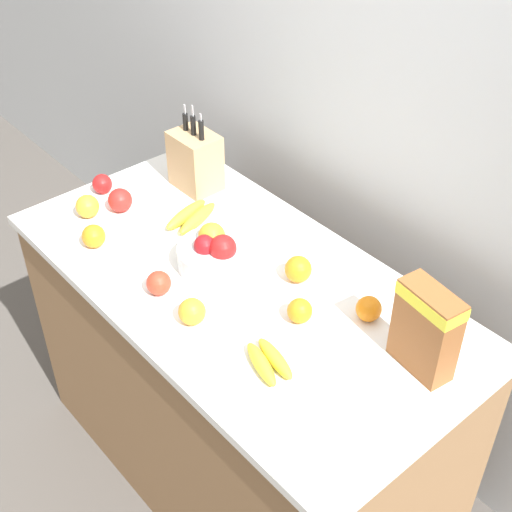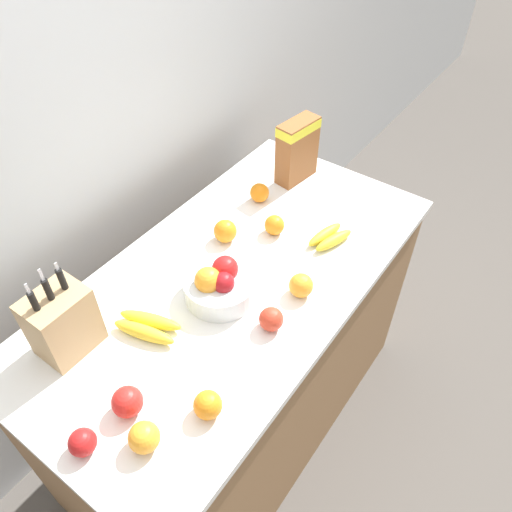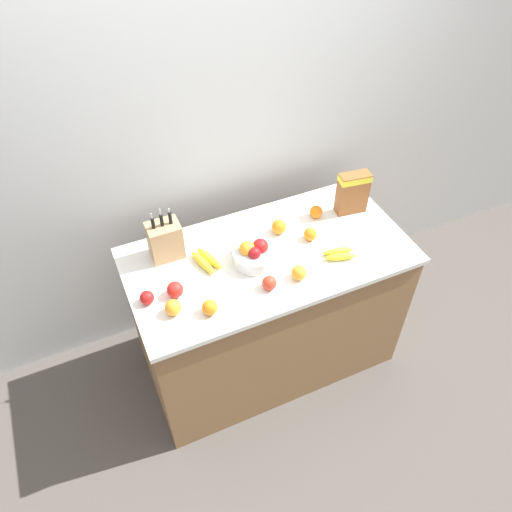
{
  "view_description": "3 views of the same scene",
  "coord_description": "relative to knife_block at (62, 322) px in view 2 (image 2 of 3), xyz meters",
  "views": [
    {
      "loc": [
        1.27,
        -1.02,
        2.31
      ],
      "look_at": [
        0.02,
        0.05,
        1.01
      ],
      "focal_mm": 50.0,
      "sensor_mm": 36.0,
      "label": 1
    },
    {
      "loc": [
        -0.86,
        -0.71,
        2.13
      ],
      "look_at": [
        0.06,
        -0.04,
        1.0
      ],
      "focal_mm": 35.0,
      "sensor_mm": 36.0,
      "label": 2
    },
    {
      "loc": [
        -0.82,
        -1.67,
        2.79
      ],
      "look_at": [
        -0.09,
        -0.03,
        0.99
      ],
      "focal_mm": 35.0,
      "sensor_mm": 36.0,
      "label": 3
    }
  ],
  "objects": [
    {
      "name": "ground_plane",
      "position": [
        0.49,
        -0.21,
        -1.04
      ],
      "size": [
        14.0,
        14.0,
        0.0
      ],
      "primitive_type": "plane",
      "color": "#514C47"
    },
    {
      "name": "wall_back",
      "position": [
        0.49,
        0.38,
        0.26
      ],
      "size": [
        9.0,
        0.06,
        2.6
      ],
      "color": "silver",
      "rests_on": "ground_plane"
    },
    {
      "name": "counter",
      "position": [
        0.49,
        -0.21,
        -0.57
      ],
      "size": [
        1.5,
        0.76,
        0.94
      ],
      "color": "olive",
      "rests_on": "ground_plane"
    },
    {
      "name": "knife_block",
      "position": [
        0.0,
        0.0,
        0.0
      ],
      "size": [
        0.17,
        0.13,
        0.31
      ],
      "color": "tan",
      "rests_on": "counter"
    },
    {
      "name": "cereal_box",
      "position": [
        1.07,
        -0.08,
        0.03
      ],
      "size": [
        0.18,
        0.1,
        0.25
      ],
      "rotation": [
        0.0,
        0.0,
        -0.14
      ],
      "color": "brown",
      "rests_on": "counter"
    },
    {
      "name": "fruit_bowl",
      "position": [
        0.4,
        -0.23,
        -0.05
      ],
      "size": [
        0.23,
        0.23,
        0.13
      ],
      "color": "silver",
      "rests_on": "counter"
    },
    {
      "name": "banana_bunch_left",
      "position": [
        0.81,
        -0.38,
        -0.09
      ],
      "size": [
        0.18,
        0.12,
        0.04
      ],
      "rotation": [
        0.0,
        0.0,
        6.08
      ],
      "color": "yellow",
      "rests_on": "counter"
    },
    {
      "name": "banana_bunch_right",
      "position": [
        0.16,
        -0.14,
        -0.08
      ],
      "size": [
        0.14,
        0.22,
        0.04
      ],
      "rotation": [
        0.0,
        0.0,
        1.92
      ],
      "color": "yellow",
      "rests_on": "counter"
    },
    {
      "name": "apple_middle",
      "position": [
        -0.18,
        -0.27,
        -0.07
      ],
      "size": [
        0.07,
        0.07,
        0.07
      ],
      "primitive_type": "sphere",
      "color": "red",
      "rests_on": "counter"
    },
    {
      "name": "apple_near_bananas",
      "position": [
        -0.05,
        -0.29,
        -0.06
      ],
      "size": [
        0.08,
        0.08,
        0.08
      ],
      "primitive_type": "sphere",
      "color": "red",
      "rests_on": "counter"
    },
    {
      "name": "apple_leftmost",
      "position": [
        0.39,
        -0.43,
        -0.07
      ],
      "size": [
        0.07,
        0.07,
        0.07
      ],
      "primitive_type": "sphere",
      "color": "red",
      "rests_on": "counter"
    },
    {
      "name": "orange_front_left",
      "position": [
        0.55,
        -0.43,
        -0.07
      ],
      "size": [
        0.08,
        0.08,
        0.08
      ],
      "primitive_type": "sphere",
      "color": "orange",
      "rests_on": "counter"
    },
    {
      "name": "orange_front_center",
      "position": [
        0.74,
        -0.2,
        -0.07
      ],
      "size": [
        0.07,
        0.07,
        0.07
      ],
      "primitive_type": "sphere",
      "color": "orange",
      "rests_on": "counter"
    },
    {
      "name": "orange_back_center",
      "position": [
        0.07,
        -0.46,
        -0.07
      ],
      "size": [
        0.08,
        0.08,
        0.08
      ],
      "primitive_type": "sphere",
      "color": "orange",
      "rests_on": "counter"
    },
    {
      "name": "orange_near_bowl",
      "position": [
        -0.09,
        -0.39,
        -0.07
      ],
      "size": [
        0.08,
        0.08,
        0.08
      ],
      "primitive_type": "sphere",
      "color": "orange",
      "rests_on": "counter"
    },
    {
      "name": "orange_front_right",
      "position": [
        0.61,
        -0.08,
        -0.06
      ],
      "size": [
        0.08,
        0.08,
        0.08
      ],
      "primitive_type": "sphere",
      "color": "orange",
      "rests_on": "counter"
    },
    {
      "name": "orange_by_cereal",
      "position": [
        0.86,
        -0.05,
        -0.07
      ],
      "size": [
        0.07,
        0.07,
        0.07
      ],
      "primitive_type": "sphere",
      "color": "orange",
      "rests_on": "counter"
    }
  ]
}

